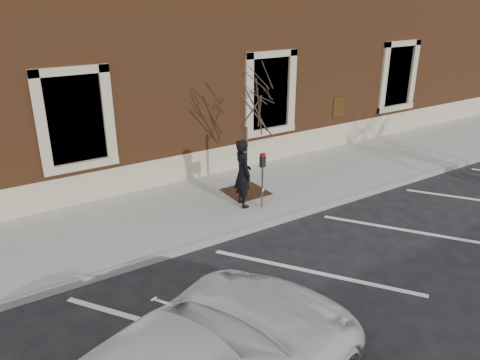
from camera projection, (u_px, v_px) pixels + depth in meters
ground at (253, 230)px, 11.29m from camera, size 120.00×120.00×0.00m
sidewalk_near at (217, 202)px, 12.63m from camera, size 40.00×3.50×0.15m
curb_near at (255, 228)px, 11.22m from camera, size 40.00×0.12×0.15m
parking_stripes at (314, 272)px, 9.57m from camera, size 28.00×4.40×0.01m
building_civic at (126, 35)px, 15.84m from camera, size 40.00×8.62×8.00m
man at (243, 173)px, 11.93m from camera, size 0.55×0.72×1.79m
parking_meter at (262, 170)px, 11.78m from camera, size 0.13×0.10×1.46m
tree_grate at (246, 192)px, 13.05m from camera, size 1.08×1.08×0.03m
sapling at (246, 108)px, 12.17m from camera, size 2.05×2.05×3.41m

